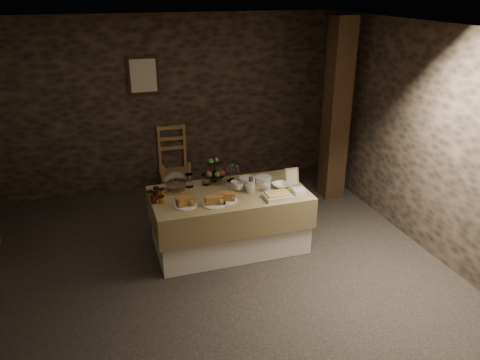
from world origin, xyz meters
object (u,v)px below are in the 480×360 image
object	(u,v)px
buffet_table	(229,216)
fruit_stand	(215,172)
chair	(174,161)
timber_column	(337,111)

from	to	relation	value
buffet_table	fruit_stand	xyz separation A→B (m)	(-0.08, 0.33, 0.44)
buffet_table	fruit_stand	distance (m)	0.56
buffet_table	fruit_stand	bearing A→B (deg)	103.62
chair	fruit_stand	size ratio (longest dim) A/B	2.15
timber_column	fruit_stand	bearing A→B (deg)	-161.64
buffet_table	timber_column	bearing A→B (deg)	27.52
buffet_table	chair	bearing A→B (deg)	98.92
fruit_stand	buffet_table	bearing A→B (deg)	-76.38
chair	fruit_stand	distance (m)	1.73
buffet_table	timber_column	distance (m)	2.30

